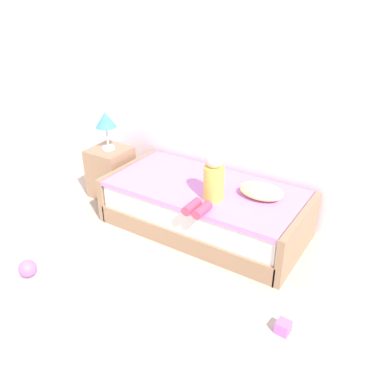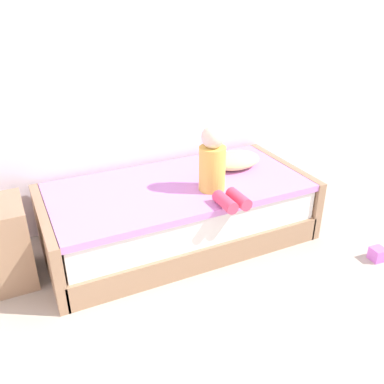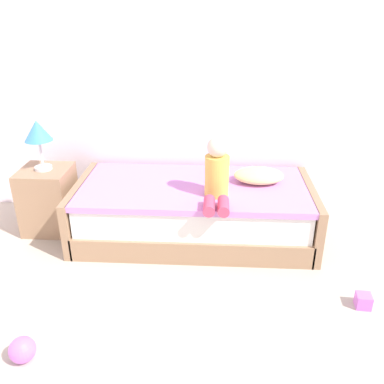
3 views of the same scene
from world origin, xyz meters
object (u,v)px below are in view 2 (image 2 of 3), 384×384
Objects in this scene: bed at (179,213)px; child_figure at (215,167)px; toy_block at (377,254)px; pillow at (235,160)px.

child_figure is (0.20, -0.23, 0.46)m from bed.
toy_block is (1.05, -0.70, -0.65)m from child_figure.
pillow is (0.57, 0.10, 0.32)m from bed.
child_figure is 4.98× the size of toy_block.
pillow is at bearing 41.44° from child_figure.
child_figure is 1.16× the size of pillow.
child_figure is at bearing 146.38° from toy_block.
bed reaches higher than toy_block.
toy_block is (0.68, -1.03, -0.51)m from pillow.
bed is 0.66m from pillow.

